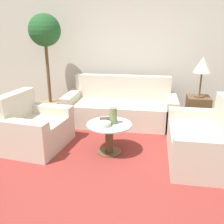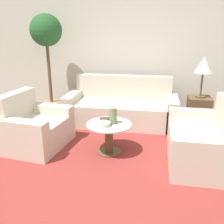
{
  "view_description": "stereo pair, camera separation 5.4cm",
  "coord_description": "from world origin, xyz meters",
  "views": [
    {
      "loc": [
        0.49,
        -2.44,
        1.75
      ],
      "look_at": [
        -0.08,
        1.1,
        0.55
      ],
      "focal_mm": 40.0,
      "sensor_mm": 36.0,
      "label": 1
    },
    {
      "loc": [
        0.54,
        -2.43,
        1.75
      ],
      "look_at": [
        -0.08,
        1.1,
        0.55
      ],
      "focal_mm": 40.0,
      "sensor_mm": 36.0,
      "label": 2
    }
  ],
  "objects": [
    {
      "name": "vase",
      "position": [
        -0.02,
        0.87,
        0.57
      ],
      "size": [
        0.11,
        0.11,
        0.23
      ],
      "color": "#6B7A4C",
      "rests_on": "coffee_table"
    },
    {
      "name": "armchair",
      "position": [
        -1.28,
        0.87,
        0.28
      ],
      "size": [
        0.94,
        1.07,
        0.84
      ],
      "rotation": [
        0.0,
        0.0,
        1.44
      ],
      "color": "beige",
      "rests_on": "ground_plane"
    },
    {
      "name": "bowl",
      "position": [
        -0.14,
        0.75,
        0.48
      ],
      "size": [
        0.2,
        0.2,
        0.06
      ],
      "color": "beige",
      "rests_on": "coffee_table"
    },
    {
      "name": "ground_plane",
      "position": [
        0.0,
        0.0,
        0.0
      ],
      "size": [
        14.0,
        14.0,
        0.0
      ],
      "primitive_type": "plane",
      "color": "brown"
    },
    {
      "name": "loveseat",
      "position": [
        1.28,
        0.83,
        0.28
      ],
      "size": [
        0.86,
        1.33,
        0.86
      ],
      "rotation": [
        0.0,
        0.0,
        -1.58
      ],
      "color": "beige",
      "rests_on": "ground_plane"
    },
    {
      "name": "book_stack",
      "position": [
        -0.11,
        0.93,
        0.48
      ],
      "size": [
        0.26,
        0.2,
        0.05
      ],
      "rotation": [
        0.0,
        0.0,
        0.39
      ],
      "color": "#38332D",
      "rests_on": "coffee_table"
    },
    {
      "name": "sofa_main",
      "position": [
        -0.08,
        2.16,
        0.28
      ],
      "size": [
        2.1,
        0.9,
        0.88
      ],
      "color": "beige",
      "rests_on": "ground_plane"
    },
    {
      "name": "rug",
      "position": [
        -0.08,
        0.85,
        0.0
      ],
      "size": [
        3.57,
        3.44,
        0.01
      ],
      "color": "maroon",
      "rests_on": "ground_plane"
    },
    {
      "name": "wall_back",
      "position": [
        0.0,
        2.79,
        1.3
      ],
      "size": [
        10.0,
        0.06,
        2.6
      ],
      "color": "beige",
      "rests_on": "ground_plane"
    },
    {
      "name": "coffee_table",
      "position": [
        -0.08,
        0.85,
        0.29
      ],
      "size": [
        0.65,
        0.65,
        0.45
      ],
      "color": "brown",
      "rests_on": "ground_plane"
    },
    {
      "name": "potted_plant",
      "position": [
        -1.54,
        2.21,
        1.41
      ],
      "size": [
        0.6,
        0.6,
        2.03
      ],
      "color": "#93704C",
      "rests_on": "ground_plane"
    },
    {
      "name": "side_table",
      "position": [
        1.35,
        2.07,
        0.3
      ],
      "size": [
        0.4,
        0.4,
        0.59
      ],
      "color": "brown",
      "rests_on": "ground_plane"
    },
    {
      "name": "table_lamp",
      "position": [
        1.35,
        2.07,
        1.14
      ],
      "size": [
        0.31,
        0.31,
        0.71
      ],
      "color": "brown",
      "rests_on": "side_table"
    }
  ]
}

